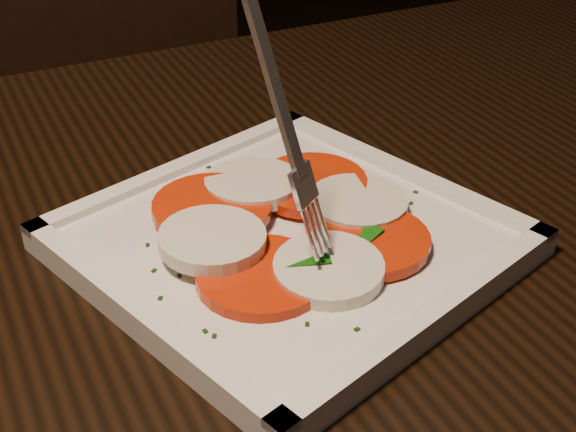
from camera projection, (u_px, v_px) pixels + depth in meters
name	position (u px, v px, depth m)	size (l,w,h in m)	color
table	(266.00, 349.00, 0.63)	(1.25, 0.88, 0.75)	black
chair	(123.00, 124.00, 1.23)	(0.49, 0.49, 0.93)	black
plate	(288.00, 243.00, 0.56)	(0.27, 0.27, 0.01)	silver
caprese_salad	(288.00, 224.00, 0.55)	(0.22, 0.23, 0.02)	red
fork	(269.00, 105.00, 0.47)	(0.03, 0.07, 0.19)	white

